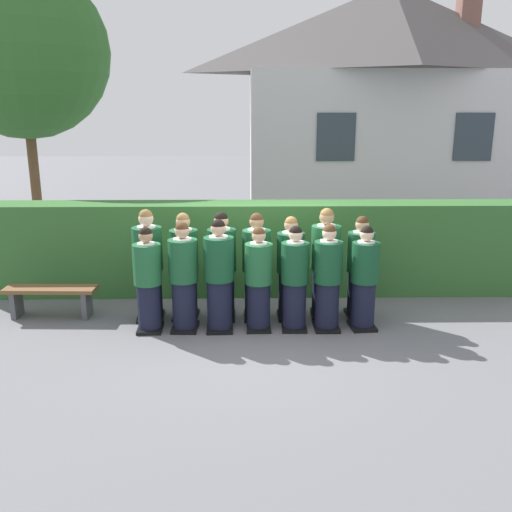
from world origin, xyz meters
name	(u,v)px	position (x,y,z in m)	size (l,w,h in m)	color
ground_plane	(256,329)	(0.00, 0.00, 0.00)	(60.00, 60.00, 0.00)	slate
student_front_row_0	(148,282)	(-1.56, -0.01, 0.73)	(0.40, 0.45, 1.54)	black
student_front_row_1	(184,279)	(-1.05, 0.01, 0.77)	(0.42, 0.51, 1.61)	black
student_front_row_2	(219,278)	(-0.54, 0.00, 0.79)	(0.43, 0.48, 1.65)	black
student_front_row_3	(259,281)	(0.03, 0.01, 0.73)	(0.40, 0.44, 1.53)	black
student_front_row_4	(295,281)	(0.56, 0.02, 0.74)	(0.40, 0.45, 1.55)	black
student_front_row_5	(328,280)	(1.03, 0.00, 0.75)	(0.41, 0.45, 1.57)	black
student_front_row_6	(364,280)	(1.57, 0.03, 0.73)	(0.40, 0.47, 1.54)	black
student_rear_row_0	(148,268)	(-1.63, 0.46, 0.82)	(0.45, 0.54, 1.71)	black
student_rear_row_1	(185,269)	(-1.09, 0.50, 0.79)	(0.43, 0.48, 1.65)	black
student_rear_row_2	(222,269)	(-0.51, 0.46, 0.80)	(0.43, 0.48, 1.67)	black
student_rear_row_3	(257,269)	(0.01, 0.46, 0.79)	(0.43, 0.48, 1.65)	black
student_rear_row_4	(290,270)	(0.53, 0.46, 0.76)	(0.42, 0.47, 1.60)	black
student_rear_row_5	(325,266)	(1.06, 0.51, 0.82)	(0.45, 0.51, 1.71)	black
student_rear_row_6	(360,269)	(1.60, 0.51, 0.76)	(0.41, 0.46, 1.59)	black
hedge	(255,248)	(0.00, 1.72, 0.80)	(9.41, 0.70, 1.59)	#33662D
school_building_main	(386,107)	(3.56, 7.55, 3.17)	(7.59, 4.25, 6.17)	silver
oak_tree_left	(22,51)	(-5.38, 6.26, 4.42)	(4.05, 4.05, 6.45)	brown
wooden_bench	(51,295)	(-3.17, 0.55, 0.35)	(1.41, 0.41, 0.48)	brown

